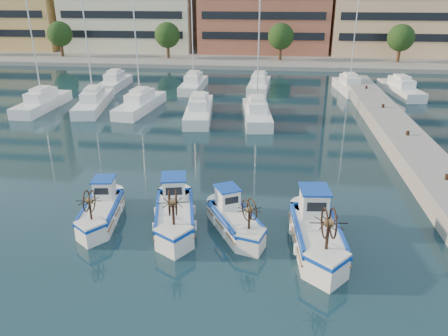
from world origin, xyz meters
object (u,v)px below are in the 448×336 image
at_px(fishing_boat_b, 175,211).
at_px(fishing_boat_d, 316,231).
at_px(fishing_boat_a, 101,209).
at_px(fishing_boat_c, 234,218).

height_order(fishing_boat_b, fishing_boat_d, fishing_boat_d).
height_order(fishing_boat_a, fishing_boat_c, fishing_boat_a).
distance_m(fishing_boat_c, fishing_boat_d, 3.99).
bearing_deg(fishing_boat_b, fishing_boat_c, -14.33).
xyz_separation_m(fishing_boat_a, fishing_boat_b, (3.80, -0.07, 0.10)).
height_order(fishing_boat_a, fishing_boat_b, fishing_boat_b).
xyz_separation_m(fishing_boat_b, fishing_boat_c, (2.98, -0.12, -0.11)).
bearing_deg(fishing_boat_b, fishing_boat_a, 166.92).
relative_size(fishing_boat_b, fishing_boat_c, 1.16).
bearing_deg(fishing_boat_b, fishing_boat_d, -22.02).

